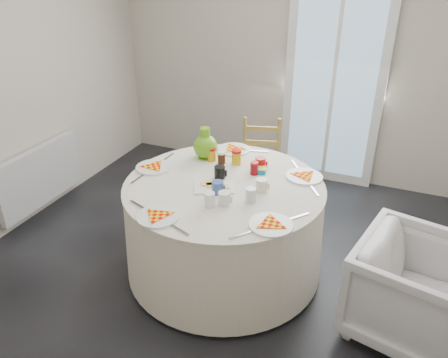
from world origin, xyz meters
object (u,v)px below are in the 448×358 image
at_px(wooden_chair, 260,161).
at_px(green_pitcher, 205,145).
at_px(radiator, 40,176).
at_px(table, 224,228).
at_px(armchair, 417,286).

distance_m(wooden_chair, green_pitcher, 0.83).
height_order(radiator, wooden_chair, wooden_chair).
distance_m(table, wooden_chair, 1.06).
bearing_deg(radiator, wooden_chair, 26.83).
xyz_separation_m(table, green_pitcher, (-0.32, 0.36, 0.49)).
bearing_deg(green_pitcher, radiator, 175.60).
xyz_separation_m(radiator, green_pitcher, (1.60, 0.25, 0.49)).
distance_m(radiator, wooden_chair, 2.08).
relative_size(wooden_chair, green_pitcher, 3.39).
bearing_deg(green_pitcher, table, -62.16).
height_order(table, armchair, armchair).
distance_m(radiator, green_pitcher, 1.70).
bearing_deg(wooden_chair, table, -102.72).
height_order(table, wooden_chair, wooden_chair).
xyz_separation_m(radiator, wooden_chair, (1.85, 0.94, 0.09)).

